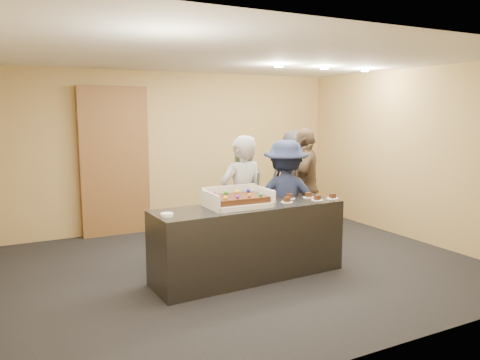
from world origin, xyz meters
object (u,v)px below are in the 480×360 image
at_px(serving_counter, 249,241).
at_px(storage_cabinet, 115,161).
at_px(plate_stack, 167,215).
at_px(person_navy_man, 286,199).
at_px(person_dark_suit, 294,182).
at_px(person_server_grey, 242,201).
at_px(sheet_cake, 238,199).
at_px(person_brown_extra, 305,186).
at_px(person_sage_man, 241,196).
at_px(cake_box, 237,202).

distance_m(serving_counter, storage_cabinet, 3.06).
xyz_separation_m(plate_stack, person_navy_man, (1.90, 0.56, -0.09)).
distance_m(storage_cabinet, person_dark_suit, 2.97).
bearing_deg(person_dark_suit, person_server_grey, 54.01).
relative_size(serving_counter, sheet_cake, 3.75).
height_order(serving_counter, storage_cabinet, storage_cabinet).
distance_m(storage_cabinet, person_brown_extra, 3.11).
relative_size(person_server_grey, person_brown_extra, 0.97).
relative_size(serving_counter, person_sage_man, 1.45).
xyz_separation_m(cake_box, sheet_cake, (-0.00, -0.03, 0.05)).
distance_m(person_sage_man, person_navy_man, 0.67).
bearing_deg(storage_cabinet, person_sage_man, -52.95).
bearing_deg(person_server_grey, person_sage_man, -121.78).
xyz_separation_m(serving_counter, sheet_cake, (-0.15, -0.00, 0.55)).
bearing_deg(serving_counter, cake_box, 167.16).
distance_m(cake_box, person_dark_suit, 2.29).
xyz_separation_m(storage_cabinet, plate_stack, (-0.09, -2.90, -0.30)).
bearing_deg(person_dark_suit, person_navy_man, 71.03).
xyz_separation_m(person_server_grey, person_dark_suit, (1.51, 1.01, 0.00)).
bearing_deg(person_sage_man, sheet_cake, 52.60).
bearing_deg(person_navy_man, serving_counter, 58.29).
bearing_deg(person_dark_suit, person_sage_man, 41.75).
bearing_deg(sheet_cake, plate_stack, -173.40).
height_order(cake_box, sheet_cake, cake_box).
bearing_deg(plate_stack, person_navy_man, 16.37).
relative_size(cake_box, person_brown_extra, 0.42).
xyz_separation_m(person_navy_man, person_brown_extra, (0.68, 0.50, 0.07)).
distance_m(cake_box, sheet_cake, 0.06).
distance_m(cake_box, person_server_grey, 0.52).
xyz_separation_m(person_sage_man, person_navy_man, (0.43, -0.51, -0.00)).
bearing_deg(plate_stack, storage_cabinet, 88.21).
distance_m(storage_cabinet, person_navy_man, 2.99).
bearing_deg(cake_box, person_navy_man, 23.56).
bearing_deg(sheet_cake, person_sage_man, 60.71).
bearing_deg(person_navy_man, storage_cabinet, -22.84).
height_order(person_sage_man, person_brown_extra, person_brown_extra).
bearing_deg(person_dark_suit, serving_counter, 61.85).
xyz_separation_m(cake_box, person_dark_suit, (1.79, 1.43, -0.08)).
xyz_separation_m(person_sage_man, person_dark_suit, (1.25, 0.49, 0.04)).
height_order(serving_counter, person_server_grey, person_server_grey).
distance_m(serving_counter, cake_box, 0.52).
xyz_separation_m(serving_counter, plate_stack, (-1.08, -0.11, 0.47)).
distance_m(storage_cabinet, cake_box, 2.90).
bearing_deg(person_brown_extra, plate_stack, -22.96).
distance_m(cake_box, person_navy_man, 1.06).
distance_m(plate_stack, person_navy_man, 1.98).
relative_size(serving_counter, storage_cabinet, 0.99).
bearing_deg(person_navy_man, person_brown_extra, -114.05).
xyz_separation_m(plate_stack, person_server_grey, (1.21, 0.56, -0.05)).
xyz_separation_m(serving_counter, person_server_grey, (0.13, 0.45, 0.41)).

